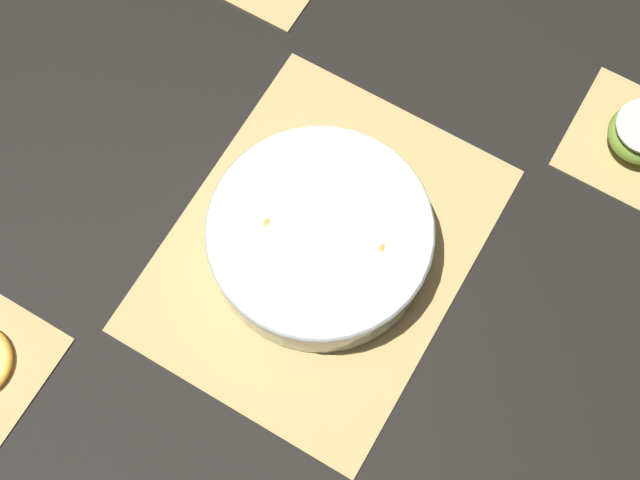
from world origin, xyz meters
The scene contains 4 objects.
ground_plane centered at (0.00, 0.00, 0.00)m, with size 6.00×6.00×0.00m, color black.
bamboo_mat_center centered at (0.00, 0.00, 0.00)m, with size 0.45×0.35×0.01m.
coaster_mat_far_left centered at (-0.34, 0.28, 0.00)m, with size 0.17×0.17×0.01m.
fruit_salad_bowl centered at (0.00, 0.00, 0.05)m, with size 0.28×0.28×0.07m.
Camera 1 is at (0.32, 0.19, 1.06)m, focal length 50.00 mm.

